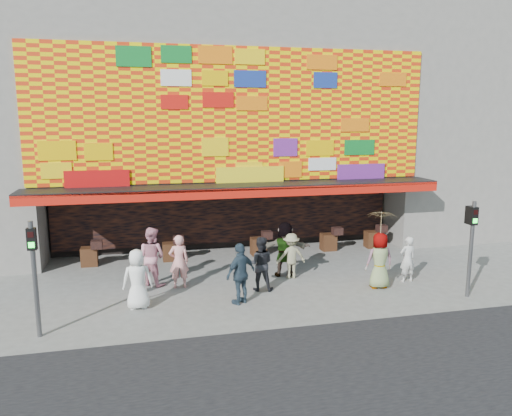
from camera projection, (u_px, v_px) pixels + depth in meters
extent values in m
plane|color=slate|center=(262.00, 296.00, 15.51)|extent=(90.00, 90.00, 0.00)
cube|color=black|center=(346.00, 416.00, 9.29)|extent=(30.00, 8.00, 0.02)
cube|color=gray|center=(218.00, 93.00, 21.99)|extent=(15.00, 8.00, 7.00)
cube|color=black|center=(217.00, 201.00, 23.85)|extent=(15.00, 6.00, 3.00)
cube|color=gray|center=(37.00, 227.00, 18.37)|extent=(0.40, 2.00, 3.00)
cube|color=gray|center=(397.00, 210.00, 21.68)|extent=(0.40, 2.00, 3.00)
cube|color=black|center=(240.00, 186.00, 18.22)|extent=(15.20, 1.60, 0.12)
cube|color=red|center=(244.00, 193.00, 17.50)|extent=(15.20, 0.04, 0.35)
cube|color=#FFDA00|center=(236.00, 115.00, 18.30)|extent=(14.80, 0.08, 4.90)
cube|color=black|center=(228.00, 212.00, 20.83)|extent=(14.00, 0.25, 2.50)
cube|color=gray|center=(475.00, 106.00, 25.03)|extent=(11.00, 8.00, 12.00)
cylinder|color=#59595B|center=(35.00, 280.00, 12.40)|extent=(0.12, 0.12, 3.00)
cube|color=black|center=(32.00, 239.00, 12.21)|extent=(0.22, 0.18, 0.55)
cube|color=black|center=(30.00, 235.00, 12.10)|extent=(0.14, 0.02, 0.14)
cube|color=#19E533|center=(31.00, 245.00, 12.14)|extent=(0.14, 0.02, 0.14)
cylinder|color=#59595B|center=(471.00, 250.00, 15.21)|extent=(0.12, 0.12, 3.00)
cube|color=black|center=(473.00, 216.00, 15.02)|extent=(0.22, 0.18, 0.55)
cube|color=black|center=(476.00, 212.00, 14.91)|extent=(0.14, 0.02, 0.14)
cube|color=#19E533|center=(475.00, 221.00, 14.96)|extent=(0.14, 0.02, 0.14)
imported|color=white|center=(137.00, 279.00, 14.37)|extent=(0.89, 0.60, 1.77)
imported|color=pink|center=(179.00, 261.00, 16.13)|extent=(0.64, 0.42, 1.76)
imported|color=black|center=(260.00, 264.00, 15.91)|extent=(1.00, 0.88, 1.75)
imported|color=gray|center=(291.00, 256.00, 17.13)|extent=(1.02, 0.59, 1.57)
imported|color=#2D4050|center=(241.00, 274.00, 14.75)|extent=(1.16, 0.95, 1.85)
imported|color=gray|center=(285.00, 249.00, 17.33)|extent=(1.88, 1.00, 1.94)
imported|color=gray|center=(380.00, 261.00, 16.11)|extent=(0.93, 0.64, 1.83)
imported|color=silver|center=(408.00, 259.00, 16.74)|extent=(0.58, 0.40, 1.56)
imported|color=pink|center=(152.00, 256.00, 16.39)|extent=(1.20, 1.17, 1.95)
imported|color=#D8C488|center=(381.00, 224.00, 15.89)|extent=(1.07, 1.09, 0.85)
cylinder|color=#4C3326|center=(380.00, 251.00, 16.05)|extent=(0.02, 0.02, 1.00)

